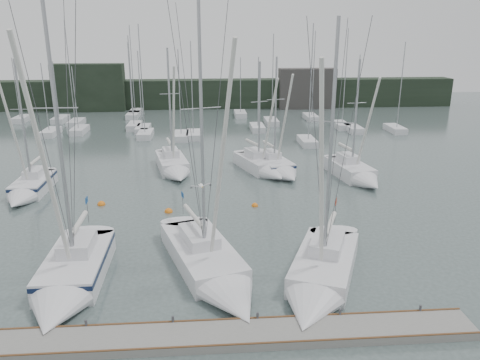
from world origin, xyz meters
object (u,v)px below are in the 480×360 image
at_px(sailboat_mid_d, 278,168).
at_px(sailboat_mid_b, 174,168).
at_px(sailboat_mid_e, 357,175).
at_px(buoy_c, 101,205).
at_px(sailboat_near_right, 319,282).
at_px(buoy_b, 255,206).
at_px(sailboat_mid_c, 264,168).
at_px(sailboat_near_center, 216,273).
at_px(sailboat_mid_a, 28,190).
at_px(sailboat_near_left, 69,281).
at_px(buoy_a, 169,212).

bearing_deg(sailboat_mid_d, sailboat_mid_b, 159.59).
height_order(sailboat_mid_e, buoy_c, sailboat_mid_e).
distance_m(sailboat_near_right, sailboat_mid_b, 24.22).
bearing_deg(sailboat_near_right, buoy_b, 121.87).
bearing_deg(buoy_c, sailboat_mid_c, 28.37).
bearing_deg(sailboat_near_center, buoy_c, 107.10).
relative_size(sailboat_mid_d, buoy_b, 22.47).
xyz_separation_m(sailboat_mid_a, buoy_c, (6.54, -2.51, -0.60)).
bearing_deg(sailboat_mid_a, sailboat_near_left, -64.68).
height_order(sailboat_mid_d, buoy_c, sailboat_mid_d).
bearing_deg(buoy_b, sailboat_near_left, -133.04).
xyz_separation_m(sailboat_near_left, sailboat_mid_b, (4.38, 21.55, -0.06)).
bearing_deg(sailboat_mid_d, sailboat_near_left, -140.34).
bearing_deg(sailboat_mid_e, sailboat_mid_b, 158.21).
bearing_deg(buoy_c, sailboat_mid_d, 25.06).
relative_size(sailboat_mid_b, sailboat_mid_e, 1.07).
relative_size(sailboat_near_center, buoy_a, 25.27).
bearing_deg(sailboat_mid_a, sailboat_near_center, -45.14).
xyz_separation_m(sailboat_near_left, sailboat_mid_a, (-7.58, 15.85, -0.06)).
relative_size(sailboat_mid_c, sailboat_mid_d, 0.96).
bearing_deg(sailboat_mid_d, sailboat_mid_c, 150.07).
relative_size(sailboat_mid_b, sailboat_mid_c, 1.11).
bearing_deg(sailboat_mid_c, sailboat_near_right, -109.50).
relative_size(sailboat_near_right, buoy_c, 23.87).
distance_m(sailboat_near_left, sailboat_mid_b, 21.99).
distance_m(buoy_a, buoy_c, 5.89).
bearing_deg(sailboat_mid_a, sailboat_mid_c, 13.70).
relative_size(sailboat_mid_a, sailboat_mid_c, 1.06).
bearing_deg(sailboat_mid_b, sailboat_mid_d, -17.00).
bearing_deg(sailboat_mid_a, buoy_b, -11.41).
bearing_deg(sailboat_near_right, sailboat_mid_b, 134.71).
bearing_deg(sailboat_mid_c, sailboat_mid_d, -34.90).
xyz_separation_m(sailboat_mid_c, buoy_c, (-14.16, -7.65, -0.59)).
relative_size(sailboat_near_right, sailboat_mid_d, 1.27).
xyz_separation_m(sailboat_mid_d, buoy_c, (-15.56, -7.28, -0.60)).
bearing_deg(buoy_a, sailboat_mid_b, 90.70).
bearing_deg(sailboat_mid_c, sailboat_near_center, -124.48).
bearing_deg(sailboat_mid_d, sailboat_mid_e, -35.99).
relative_size(buoy_a, buoy_b, 1.20).
relative_size(sailboat_mid_a, buoy_b, 22.71).
relative_size(sailboat_near_left, sailboat_mid_a, 1.36).
xyz_separation_m(sailboat_near_center, buoy_c, (-8.91, 12.89, -0.56)).
distance_m(sailboat_mid_b, buoy_a, 10.24).
height_order(sailboat_near_right, sailboat_mid_d, sailboat_near_right).
bearing_deg(sailboat_mid_c, sailboat_mid_e, -39.98).
bearing_deg(sailboat_near_center, sailboat_mid_d, 54.19).
bearing_deg(sailboat_mid_d, sailboat_mid_a, 177.00).
bearing_deg(sailboat_mid_c, buoy_a, -151.88).
xyz_separation_m(sailboat_mid_a, sailboat_mid_b, (11.96, 5.70, -0.00)).
bearing_deg(sailboat_mid_a, buoy_c, -21.22).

